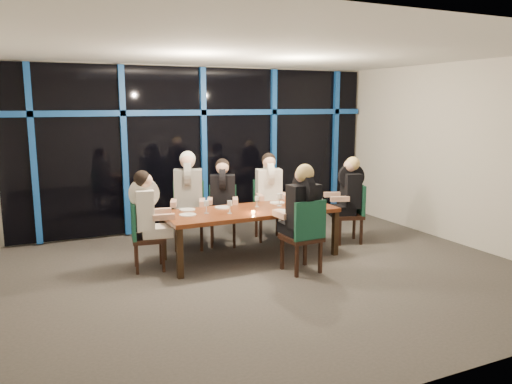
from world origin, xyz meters
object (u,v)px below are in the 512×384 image
Objects in this scene: diner_end_left at (147,206)px; chair_end_right at (353,210)px; dining_table at (250,214)px; diner_far_mid at (223,190)px; chair_near_mid at (305,233)px; water_pitcher at (305,203)px; chair_end_left at (142,233)px; wine_bottle at (312,196)px; chair_far_mid at (223,212)px; chair_far_right at (268,206)px; diner_far_right at (269,184)px; diner_near_mid at (302,202)px; chair_far_left at (189,211)px; diner_far_left at (188,186)px; diner_end_right at (349,187)px.

chair_end_right is at bearing -82.09° from diner_end_left.
dining_table is 2.72× the size of diner_far_mid.
dining_table is 1.05m from chair_near_mid.
water_pitcher is at bearing -90.75° from diner_end_left.
wine_bottle is (2.62, -0.23, 0.35)m from chair_end_left.
diner_far_mid is (1.48, 0.69, 0.40)m from chair_end_left.
chair_end_left is 1.03× the size of diner_end_left.
chair_end_right is at bearing 1.40° from diner_far_mid.
chair_far_mid reaches higher than chair_end_left.
chair_far_mid is 0.40m from diner_far_mid.
chair_far_right is 0.41m from diner_far_right.
wine_bottle is at bearing -131.93° from diner_near_mid.
chair_end_right is (2.58, -0.92, -0.05)m from chair_far_left.
chair_far_mid is 0.96× the size of chair_far_right.
diner_far_left is at bearing 149.48° from wine_bottle.
chair_far_right is at bearing 15.76° from chair_far_left.
diner_far_left is at bearing -90.23° from chair_end_right.
diner_far_left is at bearing 127.99° from dining_table.
wine_bottle is (1.14, -0.93, -0.05)m from diner_far_mid.
chair_far_right is 2.79× the size of wine_bottle.
chair_end_left is 1.68m from diner_far_mid.
chair_far_left is 1.28m from chair_end_left.
diner_far_right is (2.33, 0.69, 0.43)m from chair_end_left.
diner_far_mid reaches higher than chair_end_right.
diner_far_mid is 2.10m from diner_end_right.
chair_near_mid reaches higher than chair_far_mid.
diner_far_left is at bearing -90.00° from chair_far_left.
chair_far_left is 1.11× the size of diner_end_right.
chair_end_right is 0.96× the size of chair_near_mid.
chair_near_mid is 5.88× the size of water_pitcher.
water_pitcher is (0.06, -1.09, -0.14)m from diner_far_right.
chair_far_mid is at bearing 116.41° from water_pitcher.
diner_end_left reaches higher than water_pitcher.
diner_far_mid reaches higher than chair_far_left.
chair_end_left is 0.92× the size of diner_far_left.
wine_bottle is (0.26, -1.01, 0.32)m from chair_far_right.
chair_end_right is at bearing 1.38° from diner_far_left.
chair_near_mid is at bearing -110.47° from diner_end_left.
chair_far_right is at bearing -107.96° from chair_end_right.
diner_near_mid is at bearing -41.34° from chair_end_right.
chair_far_mid is at bearing -166.36° from chair_far_right.
chair_far_right reaches higher than dining_table.
diner_far_right reaches higher than dining_table.
chair_far_mid is 5.56× the size of water_pitcher.
chair_far_left reaches higher than dining_table.
diner_end_left is 0.98× the size of diner_end_right.
chair_far_left is at bearing -64.24° from chair_near_mid.
chair_far_left reaches higher than chair_end_left.
chair_near_mid is at bearing -126.07° from wine_bottle.
chair_far_mid is at bearing -52.59° from diner_end_left.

